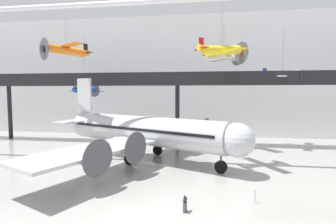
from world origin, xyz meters
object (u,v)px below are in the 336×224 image
suspended_plane_yellow_lowwing (222,50)px  info_sign_pedestal (185,206)px  airliner_silver_main (142,131)px  suspended_plane_white_twin (283,75)px  suspended_plane_orange_highwing (66,50)px  suspended_plane_cream_biplane (224,56)px  suspended_plane_blue_trainer (85,90)px  stanchion_barrier (255,199)px

suspended_plane_yellow_lowwing → info_sign_pedestal: (-2.95, -12.01, -12.38)m
airliner_silver_main → suspended_plane_yellow_lowwing: size_ratio=4.66×
suspended_plane_white_twin → suspended_plane_orange_highwing: size_ratio=1.20×
suspended_plane_yellow_lowwing → suspended_plane_cream_biplane: size_ratio=1.05×
suspended_plane_white_twin → suspended_plane_blue_trainer: suspended_plane_white_twin is taller
suspended_plane_blue_trainer → stanchion_barrier: 34.94m
suspended_plane_white_twin → suspended_plane_orange_highwing: bearing=-142.5°
suspended_plane_yellow_lowwing → suspended_plane_blue_trainer: (-22.54, 13.55, -4.19)m
suspended_plane_yellow_lowwing → suspended_plane_blue_trainer: 26.63m
suspended_plane_white_twin → suspended_plane_orange_highwing: suspended_plane_orange_highwing is taller
airliner_silver_main → info_sign_pedestal: (6.48, -13.57, -3.10)m
info_sign_pedestal → suspended_plane_orange_highwing: bearing=155.0°
suspended_plane_orange_highwing → airliner_silver_main: bearing=114.5°
airliner_silver_main → suspended_plane_blue_trainer: suspended_plane_blue_trainer is taller
suspended_plane_blue_trainer → info_sign_pedestal: 33.23m
suspended_plane_orange_highwing → suspended_plane_cream_biplane: bearing=140.0°
info_sign_pedestal → suspended_plane_cream_biplane: bearing=97.0°
suspended_plane_white_twin → suspended_plane_cream_biplane: suspended_plane_cream_biplane is taller
suspended_plane_white_twin → stanchion_barrier: size_ratio=7.97×
suspended_plane_white_twin → stanchion_barrier: suspended_plane_white_twin is taller
suspended_plane_orange_highwing → suspended_plane_cream_biplane: 21.73m
suspended_plane_yellow_lowwing → suspended_plane_white_twin: bearing=21.2°
suspended_plane_white_twin → info_sign_pedestal: 28.83m
airliner_silver_main → suspended_plane_orange_highwing: size_ratio=4.28×
suspended_plane_orange_highwing → info_sign_pedestal: (17.17, -15.39, -13.38)m
suspended_plane_yellow_lowwing → suspended_plane_cream_biplane: (0.78, 9.34, 0.65)m
suspended_plane_blue_trainer → stanchion_barrier: (24.63, -23.33, -8.33)m
airliner_silver_main → suspended_plane_white_twin: bearing=53.1°
suspended_plane_yellow_lowwing → suspended_plane_cream_biplane: same height
suspended_plane_orange_highwing → suspended_plane_blue_trainer: size_ratio=0.69×
suspended_plane_cream_biplane → info_sign_pedestal: (-3.73, -21.34, -13.03)m
suspended_plane_white_twin → suspended_plane_blue_trainer: (-32.10, 1.72, -2.12)m
suspended_plane_yellow_lowwing → suspended_plane_cream_biplane: bearing=55.4°
suspended_plane_white_twin → info_sign_pedestal: (-12.50, -23.84, -10.32)m
airliner_silver_main → suspended_plane_blue_trainer: bearing=162.2°
airliner_silver_main → suspended_plane_cream_biplane: size_ratio=4.88×
airliner_silver_main → suspended_plane_orange_highwing: (-10.69, 1.82, 10.28)m
suspended_plane_orange_highwing → suspended_plane_cream_biplane: size_ratio=1.14×
suspended_plane_orange_highwing → stanchion_barrier: suspended_plane_orange_highwing is taller
suspended_plane_orange_highwing → info_sign_pedestal: suspended_plane_orange_highwing is taller
airliner_silver_main → suspended_plane_yellow_lowwing: 13.33m
suspended_plane_cream_biplane → suspended_plane_blue_trainer: 24.19m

